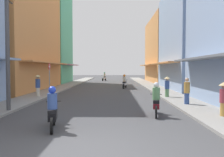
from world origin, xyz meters
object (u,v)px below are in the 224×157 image
Objects in this scene: motorbike_black at (53,110)px; motorbike_white at (104,77)px; pedestrian_midway at (224,98)px; motorbike_maroon at (156,101)px; pedestrian_crossing at (38,85)px; pedestrian_foreground at (187,92)px; motorbike_silver at (125,82)px; street_sign_no_entry at (49,75)px; pedestrian_far at (167,86)px; utility_pole at (8,49)px.

motorbike_black is 34.14m from motorbike_white.
motorbike_white is at bearing 101.98° from pedestrian_midway.
motorbike_black is 0.99× the size of motorbike_maroon.
pedestrian_crossing reaches higher than motorbike_maroon.
pedestrian_midway is at bearing 15.38° from motorbike_black.
pedestrian_crossing is 1.06× the size of pedestrian_foreground.
motorbike_silver is at bearing 103.46° from pedestrian_midway.
street_sign_no_entry is (-6.27, -7.40, 1.01)m from motorbike_silver.
pedestrian_far is at bearing -7.49° from street_sign_no_entry.
motorbike_black is 1.01× the size of motorbike_silver.
motorbike_white is 25.94m from pedestrian_far.
pedestrian_midway reaches higher than motorbike_maroon.
motorbike_maroon is at bearing -82.80° from motorbike_white.
motorbike_silver is 9.75m from street_sign_no_entry.
pedestrian_foreground is 10.59m from street_sign_no_entry.
street_sign_no_entry is at bearing 140.76° from pedestrian_midway.
pedestrian_crossing is (-7.69, 6.37, 0.28)m from motorbike_maroon.
utility_pole is at bearing -167.25° from pedestrian_foreground.
utility_pole reaches higher than pedestrian_far.
motorbike_white is at bearing 97.20° from motorbike_maroon.
pedestrian_crossing is at bearing 179.97° from pedestrian_far.
utility_pole is at bearing -85.59° from pedestrian_crossing.
pedestrian_far reaches higher than motorbike_silver.
pedestrian_midway is 0.97× the size of pedestrian_foreground.
pedestrian_midway is 1.00× the size of pedestrian_far.
utility_pole reaches higher than street_sign_no_entry.
pedestrian_foreground is at bearing 12.75° from utility_pole.
pedestrian_crossing is (-3.69, -25.25, 0.28)m from motorbike_white.
motorbike_maroon is at bearing -86.63° from motorbike_silver.
pedestrian_far is 3.54m from pedestrian_foreground.
utility_pole is (-10.09, 1.29, 2.25)m from pedestrian_midway.
motorbike_black is 0.29× the size of utility_pole.
motorbike_maroon is 2.91m from pedestrian_midway.
motorbike_white is 1.04× the size of pedestrian_foreground.
pedestrian_midway reaches higher than motorbike_silver.
motorbike_black is at bearing -124.30° from pedestrian_far.
utility_pole reaches higher than motorbike_maroon.
pedestrian_foreground is at bearing 99.06° from pedestrian_midway.
pedestrian_foreground is (-0.55, 3.45, -0.08)m from pedestrian_midway.
motorbike_black is 1.08× the size of pedestrian_foreground.
pedestrian_far is at bearing 97.56° from pedestrian_midway.
pedestrian_far is 9.18m from street_sign_no_entry.
pedestrian_crossing reaches higher than motorbike_white.
pedestrian_far is at bearing -0.03° from pedestrian_crossing.
motorbike_black is at bearing -45.97° from utility_pole.
utility_pole is (-3.25, -30.93, 2.46)m from motorbike_white.
pedestrian_midway is 3.49m from pedestrian_foreground.
pedestrian_crossing is at bearing -128.39° from motorbike_silver.
pedestrian_foreground is 10.06m from utility_pole.
pedestrian_midway is at bearing -11.95° from motorbike_maroon.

